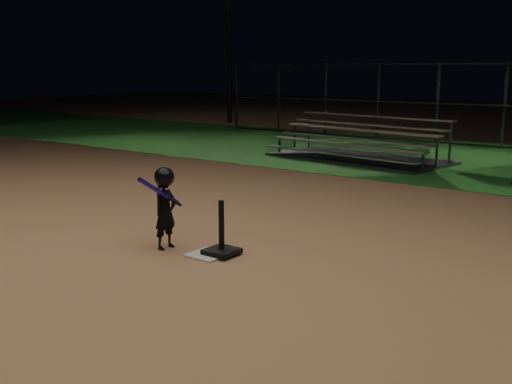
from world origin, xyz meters
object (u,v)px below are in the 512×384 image
object	(u,v)px
bleacher_left	(358,151)
child_batter	(165,206)
batting_tee	(222,244)
home_plate	(208,255)
light_pole_left	(228,5)

from	to	relation	value
bleacher_left	child_batter	bearing A→B (deg)	-71.25
batting_tee	home_plate	bearing A→B (deg)	-140.84
batting_tee	child_batter	xyz separation A→B (m)	(-0.78, -0.20, 0.43)
home_plate	light_pole_left	world-z (taller)	light_pole_left
batting_tee	bleacher_left	world-z (taller)	bleacher_left
bleacher_left	light_pole_left	bearing A→B (deg)	153.61
home_plate	child_batter	distance (m)	0.86
child_batter	bleacher_left	distance (m)	8.66
home_plate	light_pole_left	distance (m)	19.79
batting_tee	child_batter	size ratio (longest dim) A/B	0.64
batting_tee	light_pole_left	distance (m)	19.76
bleacher_left	light_pole_left	distance (m)	12.60
child_batter	light_pole_left	world-z (taller)	light_pole_left
child_batter	bleacher_left	bearing A→B (deg)	10.07
home_plate	bleacher_left	distance (m)	8.72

